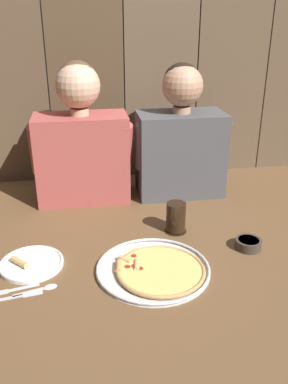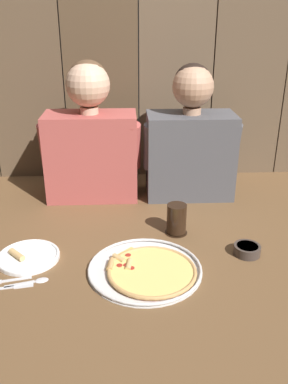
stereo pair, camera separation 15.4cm
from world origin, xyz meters
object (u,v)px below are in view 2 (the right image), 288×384
object	(u,v)px
dinner_plate	(28,256)
dipping_bowl	(247,249)
diner_right	(191,140)
drinking_glass	(177,219)
pizza_tray	(147,270)
diner_left	(91,138)

from	to	relation	value
dinner_plate	dipping_bowl	xyz separation A→B (m)	(0.78, -0.01, 0.01)
dinner_plate	diner_right	size ratio (longest dim) A/B	0.36
drinking_glass	diner_right	bearing A→B (deg)	74.79
pizza_tray	diner_left	bearing A→B (deg)	109.04
pizza_tray	diner_left	distance (m)	0.73
diner_right	dinner_plate	bearing A→B (deg)	-140.36
drinking_glass	diner_left	distance (m)	0.56
drinking_glass	dinner_plate	bearing A→B (deg)	-163.51
dipping_bowl	diner_right	bearing A→B (deg)	103.91
pizza_tray	diner_left	size ratio (longest dim) A/B	0.62
pizza_tray	diner_left	xyz separation A→B (m)	(-0.22, 0.64, 0.27)
pizza_tray	dinner_plate	bearing A→B (deg)	166.40
dinner_plate	diner_right	distance (m)	0.88
dipping_bowl	diner_left	xyz separation A→B (m)	(-0.59, 0.54, 0.26)
pizza_tray	diner_right	world-z (taller)	diner_right
dinner_plate	diner_left	size ratio (longest dim) A/B	0.35
dipping_bowl	drinking_glass	bearing A→B (deg)	144.72
dinner_plate	diner_right	bearing A→B (deg)	39.64
dipping_bowl	pizza_tray	bearing A→B (deg)	-165.43
dipping_bowl	diner_right	distance (m)	0.61
dinner_plate	drinking_glass	xyz separation A→B (m)	(0.55, 0.16, 0.05)
dinner_plate	diner_left	bearing A→B (deg)	69.92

